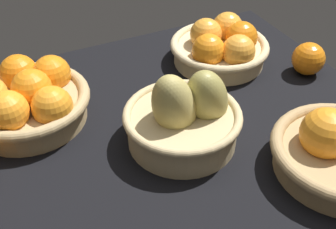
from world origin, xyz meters
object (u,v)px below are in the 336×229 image
basket_center_pears (185,118)px  basket_near_right (27,99)px  basket_near_left (221,46)px  loose_orange_front_gap (308,59)px

basket_center_pears → basket_near_right: 29.48cm
basket_near_left → loose_orange_front_gap: (-14.54, 11.84, -0.54)cm
basket_near_left → loose_orange_front_gap: bearing=140.8°
basket_near_right → loose_orange_front_gap: basket_near_right is taller
loose_orange_front_gap → basket_center_pears: bearing=13.2°
basket_near_right → loose_orange_front_gap: size_ratio=3.33×
basket_near_left → basket_near_right: bearing=2.5°
basket_center_pears → loose_orange_front_gap: 34.82cm
basket_center_pears → basket_near_left: size_ratio=0.98×
basket_near_left → loose_orange_front_gap: basket_near_left is taller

